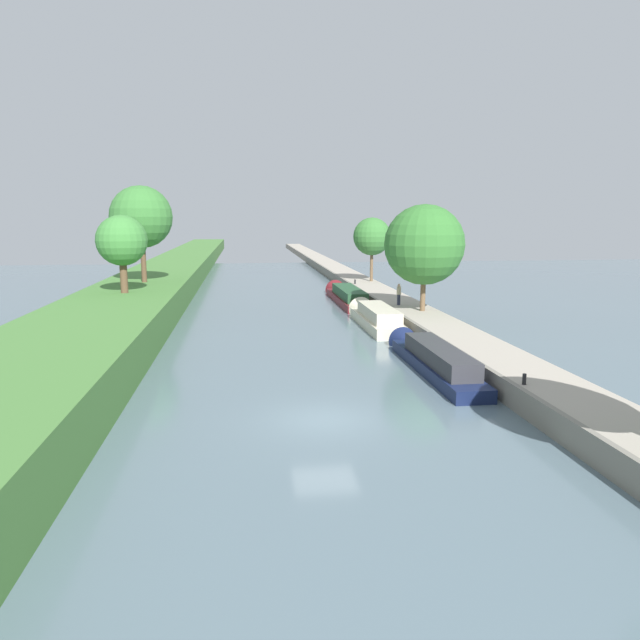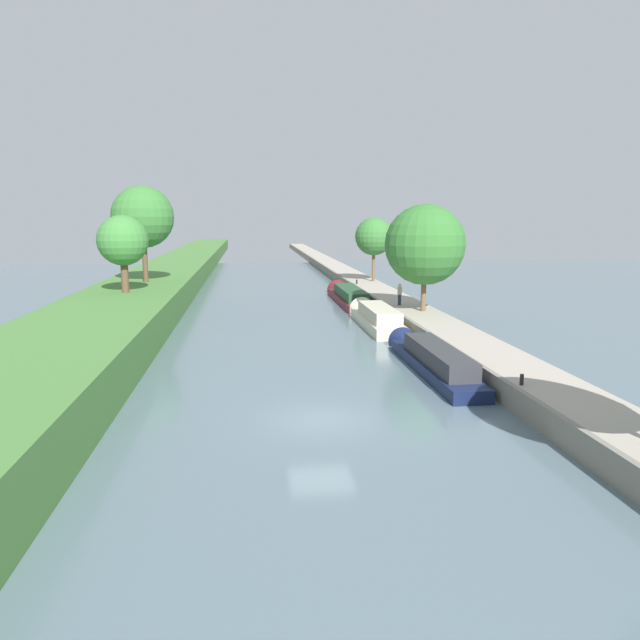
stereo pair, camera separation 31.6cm
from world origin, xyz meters
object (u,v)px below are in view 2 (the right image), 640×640
Objects in this scene: mooring_bollard_near at (522,380)px; mooring_bollard_far at (357,282)px; narrowboat_maroon at (348,296)px; narrowboat_navy at (431,359)px; narrowboat_cream at (375,317)px; person_walking at (400,294)px.

mooring_bollard_far is (0.00, 36.98, 0.00)m from mooring_bollard_near.
narrowboat_navy is at bearing -89.64° from narrowboat_maroon.
narrowboat_navy is at bearing -93.26° from mooring_bollard_far.
mooring_bollard_near is (1.92, -19.15, 0.61)m from narrowboat_cream.
mooring_bollard_near is at bearing -86.53° from narrowboat_maroon.
narrowboat_navy is 7.04× the size of person_walking.
person_walking reaches higher than narrowboat_navy.
narrowboat_cream reaches higher than mooring_bollard_near.
narrowboat_navy is 30.60m from mooring_bollard_far.
mooring_bollard_far is at bearing 86.74° from narrowboat_navy.
narrowboat_maroon is (-0.16, 24.86, -0.01)m from narrowboat_navy.
person_walking is 14.88m from mooring_bollard_far.
person_walking is at bearing 88.36° from mooring_bollard_near.
narrowboat_maroon is at bearing 93.47° from mooring_bollard_near.
person_walking is (2.53, -9.17, 1.30)m from narrowboat_maroon.
mooring_bollard_near is at bearing -74.87° from narrowboat_navy.
person_walking is (2.37, 15.69, 1.29)m from narrowboat_navy.
person_walking reaches higher than narrowboat_maroon.
mooring_bollard_near is at bearing -91.64° from person_walking.
mooring_bollard_far is (-0.63, 14.86, -0.65)m from person_walking.
narrowboat_navy is 1.10× the size of narrowboat_cream.
narrowboat_cream is at bearing -96.15° from mooring_bollard_far.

